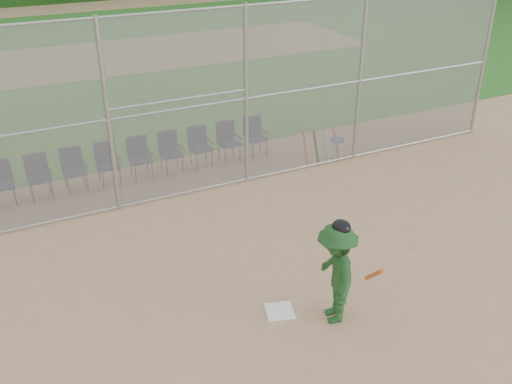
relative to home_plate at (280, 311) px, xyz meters
name	(u,v)px	position (x,y,z in m)	size (l,w,h in m)	color
ground	(327,320)	(0.56, -0.51, -0.01)	(100.00, 100.00, 0.00)	tan
grass_strip	(87,59)	(0.56, 17.49, 0.00)	(100.00, 100.00, 0.00)	#25651E
dirt_patch_far	(87,59)	(0.56, 17.49, 0.00)	(24.00, 24.00, 0.00)	tan
backstop_fence	(203,102)	(0.56, 4.49, 2.06)	(16.09, 0.09, 4.00)	gray
home_plate	(280,311)	(0.00, 0.00, 0.00)	(0.44, 0.44, 0.02)	white
batter_at_plate	(336,273)	(0.67, -0.50, 0.84)	(1.02, 1.34, 1.77)	#1D4A20
water_cooler	(337,147)	(4.23, 4.77, 0.23)	(0.37, 0.37, 0.47)	white
spare_bats	(321,147)	(3.68, 4.65, 0.40)	(0.96, 0.41, 0.82)	#D84C14
chair_1	(2,184)	(-3.58, 5.76, 0.47)	(0.54, 0.52, 0.96)	#10183C
chair_2	(39,177)	(-2.82, 5.76, 0.47)	(0.54, 0.52, 0.96)	#10183C
chair_3	(74,171)	(-2.07, 5.76, 0.47)	(0.54, 0.52, 0.96)	#10183C
chair_4	(108,165)	(-1.32, 5.76, 0.47)	(0.54, 0.52, 0.96)	#10183C
chair_5	(140,159)	(-0.57, 5.76, 0.47)	(0.54, 0.52, 0.96)	#10183C
chair_6	(171,153)	(0.18, 5.76, 0.47)	(0.54, 0.52, 0.96)	#10183C
chair_7	(201,147)	(0.94, 5.76, 0.47)	(0.54, 0.52, 0.96)	#10183C
chair_8	(229,142)	(1.69, 5.76, 0.47)	(0.54, 0.52, 0.96)	#10183C
chair_9	(256,137)	(2.44, 5.76, 0.47)	(0.54, 0.52, 0.96)	#10183C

